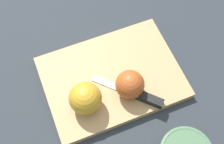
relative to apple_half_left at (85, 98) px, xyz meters
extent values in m
plane|color=#282D33|center=(0.08, 0.05, -0.06)|extent=(4.00, 4.00, 0.00)
cube|color=tan|center=(0.08, 0.05, -0.05)|extent=(0.35, 0.26, 0.02)
sphere|color=gold|center=(0.00, 0.00, 0.00)|extent=(0.08, 0.08, 0.08)
cylinder|color=beige|center=(0.01, 0.00, 0.00)|extent=(0.05, 0.06, 0.07)
sphere|color=#AD4C1E|center=(0.11, 0.00, 0.00)|extent=(0.07, 0.07, 0.07)
cylinder|color=beige|center=(0.11, -0.01, 0.00)|extent=(0.06, 0.03, 0.07)
cube|color=silver|center=(0.07, 0.03, -0.04)|extent=(0.09, 0.09, 0.00)
cube|color=black|center=(0.14, -0.04, -0.03)|extent=(0.07, 0.07, 0.02)
camera|label=1|loc=(-0.03, -0.28, 0.65)|focal=50.00mm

